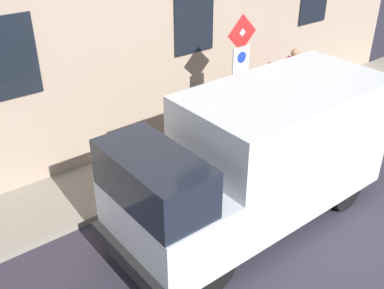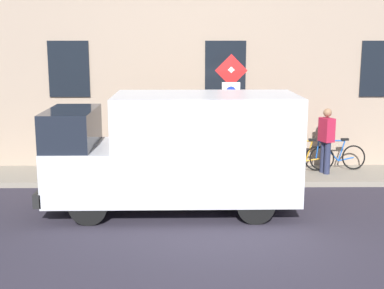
% 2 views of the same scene
% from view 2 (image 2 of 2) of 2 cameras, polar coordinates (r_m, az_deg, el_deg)
% --- Properties ---
extents(ground_plane, '(80.00, 80.00, 0.00)m').
position_cam_2_polar(ground_plane, '(10.58, 5.19, -8.82)').
color(ground_plane, '#2C2833').
extents(sidewalk_slab, '(1.76, 17.33, 0.14)m').
position_cam_2_polar(sidewalk_slab, '(14.03, 3.72, -3.37)').
color(sidewalk_slab, gray).
rests_on(sidewalk_slab, ground_plane).
extents(building_facade, '(0.75, 15.33, 8.81)m').
position_cam_2_polar(building_facade, '(14.81, 3.58, 14.36)').
color(building_facade, tan).
rests_on(building_facade, ground_plane).
extents(sign_post_stacked, '(0.15, 0.56, 3.00)m').
position_cam_2_polar(sign_post_stacked, '(12.99, 4.19, 4.83)').
color(sign_post_stacked, '#474C47').
rests_on(sign_post_stacked, sidewalk_slab).
extents(delivery_van, '(2.06, 5.35, 2.50)m').
position_cam_2_polar(delivery_van, '(11.19, -1.60, -0.53)').
color(delivery_van, silver).
rests_on(delivery_van, ground_plane).
extents(bicycle_blue, '(0.46, 1.72, 0.89)m').
position_cam_2_polar(bicycle_blue, '(14.76, 15.12, -1.24)').
color(bicycle_blue, black).
rests_on(bicycle_blue, sidewalk_slab).
extents(bicycle_orange, '(0.46, 1.71, 0.89)m').
position_cam_2_polar(bicycle_orange, '(14.55, 11.75, -1.27)').
color(bicycle_orange, black).
rests_on(bicycle_orange, sidewalk_slab).
extents(bicycle_black, '(0.46, 1.72, 0.89)m').
position_cam_2_polar(bicycle_black, '(14.38, 8.29, -1.29)').
color(bicycle_black, black).
rests_on(bicycle_black, sidewalk_slab).
extents(pedestrian, '(0.47, 0.38, 1.72)m').
position_cam_2_polar(pedestrian, '(14.23, 14.25, 0.64)').
color(pedestrian, '#262B47').
rests_on(pedestrian, sidewalk_slab).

